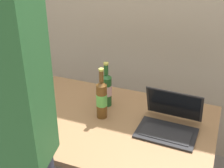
{
  "coord_description": "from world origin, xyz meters",
  "views": [
    {
      "loc": [
        0.56,
        -1.38,
        1.75
      ],
      "look_at": [
        0.02,
        0.0,
        0.98
      ],
      "focal_mm": 48.89,
      "sensor_mm": 36.0,
      "label": 1
    }
  ],
  "objects": [
    {
      "name": "laptop",
      "position": [
        0.35,
        0.06,
        0.78
      ],
      "size": [
        0.33,
        0.3,
        0.21
      ],
      "color": "black",
      "rests_on": "desk"
    },
    {
      "name": "beer_bottle_brown",
      "position": [
        -0.08,
        0.17,
        0.85
      ],
      "size": [
        0.07,
        0.07,
        0.29
      ],
      "color": "#1E5123",
      "rests_on": "desk"
    },
    {
      "name": "person_figure",
      "position": [
        -0.15,
        -0.69,
        1.01
      ],
      "size": [
        0.42,
        0.32,
        1.92
      ],
      "color": "#2D3347",
      "rests_on": "ground"
    },
    {
      "name": "desk",
      "position": [
        0.0,
        0.0,
        0.65
      ],
      "size": [
        1.22,
        0.82,
        0.73
      ],
      "color": "olive",
      "rests_on": "ground"
    },
    {
      "name": "beer_bottle_dark",
      "position": [
        -0.05,
        0.03,
        0.86
      ],
      "size": [
        0.06,
        0.06,
        0.32
      ],
      "color": "brown",
      "rests_on": "desk"
    }
  ]
}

